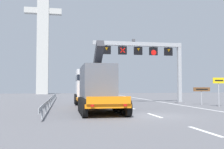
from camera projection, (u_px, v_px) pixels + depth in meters
name	position (u px, v px, depth m)	size (l,w,h in m)	color
ground	(150.00, 116.00, 16.72)	(112.00, 112.00, 0.00)	#5B5B60
lane_markings	(112.00, 102.00, 31.79)	(0.20, 45.19, 0.01)	silver
edge_line_right	(167.00, 103.00, 29.65)	(0.20, 63.00, 0.01)	silver
overhead_lane_gantry	(149.00, 54.00, 29.43)	(10.63, 0.90, 7.26)	#9EA0A5
heavy_haul_truck_orange	(93.00, 86.00, 23.15)	(3.02, 14.06, 5.30)	orange
exit_sign_yellow	(219.00, 85.00, 24.17)	(1.23, 0.15, 2.73)	#9EA0A5
tourist_info_sign_brown	(202.00, 91.00, 26.79)	(1.87, 0.15, 1.81)	#9EA0A5
guardrail_left	(52.00, 98.00, 28.98)	(0.13, 31.51, 0.76)	#999EA3
bridge_pylon_distant	(43.00, 26.00, 63.86)	(9.00, 2.00, 33.23)	#B7B7B2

